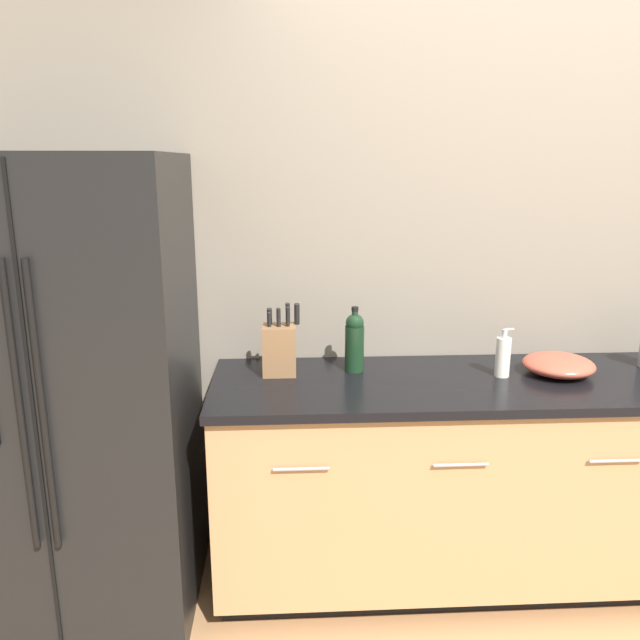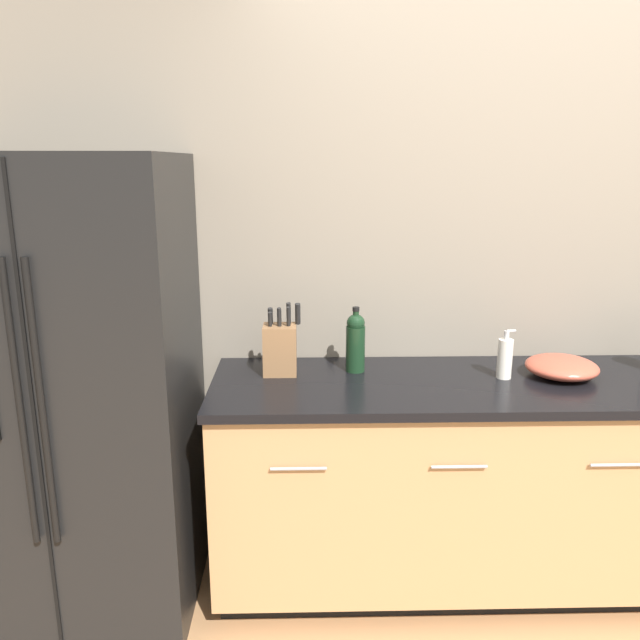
% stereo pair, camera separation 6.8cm
% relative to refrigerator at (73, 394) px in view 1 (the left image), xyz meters
% --- Properties ---
extents(wall_back, '(10.00, 0.05, 2.60)m').
position_rel_refrigerator_xyz_m(wall_back, '(1.92, 0.39, 0.41)').
color(wall_back, gray).
rests_on(wall_back, ground_plane).
extents(counter_unit, '(2.41, 0.64, 0.91)m').
position_rel_refrigerator_xyz_m(counter_unit, '(1.72, 0.05, -0.43)').
color(counter_unit, black).
rests_on(counter_unit, ground_plane).
extents(refrigerator, '(0.87, 0.75, 1.78)m').
position_rel_refrigerator_xyz_m(refrigerator, '(0.00, 0.00, 0.00)').
color(refrigerator, black).
rests_on(refrigerator, ground_plane).
extents(knife_block, '(0.15, 0.12, 0.30)m').
position_rel_refrigerator_xyz_m(knife_block, '(0.79, 0.15, 0.12)').
color(knife_block, olive).
rests_on(knife_block, counter_unit).
extents(wine_bottle, '(0.08, 0.08, 0.27)m').
position_rel_refrigerator_xyz_m(wine_bottle, '(1.09, 0.17, 0.14)').
color(wine_bottle, black).
rests_on(wine_bottle, counter_unit).
extents(soap_dispenser, '(0.06, 0.06, 0.20)m').
position_rel_refrigerator_xyz_m(soap_dispenser, '(1.68, 0.07, 0.10)').
color(soap_dispenser, silver).
rests_on(soap_dispenser, counter_unit).
extents(mixing_bowl, '(0.29, 0.29, 0.08)m').
position_rel_refrigerator_xyz_m(mixing_bowl, '(1.92, 0.08, 0.06)').
color(mixing_bowl, '#B24C38').
rests_on(mixing_bowl, counter_unit).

